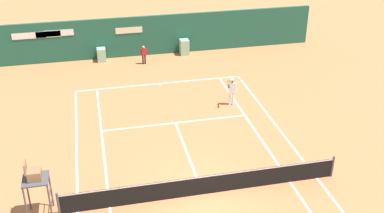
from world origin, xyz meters
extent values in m
plane|color=#C67042|center=(0.00, 0.00, 0.00)|extent=(80.00, 80.00, 0.00)
cube|color=white|center=(0.00, 11.70, 0.00)|extent=(10.60, 0.10, 0.01)
cube|color=white|center=(-5.30, 0.00, 0.00)|extent=(0.10, 23.40, 0.01)
cube|color=white|center=(-4.00, 0.00, 0.00)|extent=(0.10, 23.40, 0.01)
cube|color=white|center=(4.00, 0.00, 0.00)|extent=(0.10, 23.40, 0.01)
cube|color=white|center=(5.30, 0.00, 0.00)|extent=(0.10, 23.40, 0.01)
cube|color=white|center=(0.00, 6.40, 0.00)|extent=(8.00, 0.10, 0.01)
cube|color=white|center=(0.00, 3.20, 0.00)|extent=(0.10, 6.40, 0.01)
cube|color=white|center=(0.00, 11.55, 0.00)|extent=(0.10, 0.24, 0.01)
cylinder|color=#4C4C51|center=(-6.00, 0.00, 0.53)|extent=(0.10, 0.10, 1.07)
cylinder|color=#4C4C51|center=(6.00, 0.00, 0.53)|extent=(0.10, 0.10, 1.07)
cube|color=black|center=(0.00, 0.00, 0.47)|extent=(12.00, 0.03, 0.95)
cube|color=white|center=(0.00, 0.00, 0.92)|extent=(12.00, 0.04, 0.06)
cube|color=#1E5642|center=(0.00, 17.00, 1.47)|extent=(25.00, 0.24, 2.94)
cube|color=white|center=(-6.19, 16.86, 2.16)|extent=(2.03, 0.02, 0.44)
cube|color=beige|center=(-6.89, 16.86, 2.12)|extent=(1.68, 0.02, 0.44)
cube|color=beige|center=(-1.33, 16.86, 2.01)|extent=(1.92, 0.02, 0.44)
cube|color=white|center=(-8.18, 16.86, 2.12)|extent=(2.26, 0.02, 0.44)
cube|color=#8CB793|center=(-3.42, 16.45, 0.48)|extent=(0.60, 0.70, 0.96)
cube|color=#8CB793|center=(2.62, 16.45, 0.57)|extent=(0.64, 0.70, 1.14)
cylinder|color=#47474C|center=(-6.26, 0.61, 0.86)|extent=(0.07, 0.07, 1.72)
cylinder|color=#47474C|center=(-6.26, -0.29, 0.86)|extent=(0.07, 0.07, 1.72)
cylinder|color=#47474C|center=(-7.16, 0.61, 0.86)|extent=(0.07, 0.07, 1.72)
cylinder|color=#47474C|center=(-7.16, -0.29, 0.86)|extent=(0.07, 0.07, 1.72)
cylinder|color=#47474C|center=(-6.26, 0.16, 0.52)|extent=(0.04, 0.81, 0.04)
cylinder|color=#47474C|center=(-6.26, 0.16, 1.03)|extent=(0.04, 0.81, 0.04)
cube|color=#47474C|center=(-6.71, 0.16, 1.75)|extent=(1.00, 1.00, 0.06)
cube|color=olive|center=(-6.71, 0.16, 1.98)|extent=(0.52, 0.56, 0.40)
cube|color=olive|center=(-7.00, 0.16, 2.36)|extent=(0.06, 0.56, 0.45)
cylinder|color=white|center=(3.73, 7.82, 0.42)|extent=(0.14, 0.14, 0.83)
cylinder|color=white|center=(3.54, 7.86, 0.42)|extent=(0.14, 0.14, 0.83)
cube|color=white|center=(3.63, 7.84, 1.13)|extent=(0.41, 0.28, 0.58)
sphere|color=brown|center=(3.63, 7.84, 1.53)|extent=(0.23, 0.23, 0.23)
cylinder|color=white|center=(3.63, 7.84, 1.62)|extent=(0.22, 0.22, 0.06)
cylinder|color=white|center=(3.86, 7.80, 1.08)|extent=(0.09, 0.09, 0.56)
cylinder|color=brown|center=(3.35, 7.61, 1.36)|extent=(0.19, 0.57, 0.09)
cylinder|color=black|center=(3.30, 7.33, 1.47)|extent=(0.03, 0.03, 0.22)
torus|color=yellow|center=(3.30, 7.33, 1.72)|extent=(0.30, 0.08, 0.30)
cylinder|color=silver|center=(3.30, 7.33, 1.72)|extent=(0.26, 0.05, 0.26)
cylinder|color=black|center=(-0.46, 15.23, 0.34)|extent=(0.11, 0.11, 0.68)
cylinder|color=black|center=(-0.61, 15.22, 0.34)|extent=(0.11, 0.11, 0.68)
cube|color=#AD1E1E|center=(-0.54, 15.23, 0.92)|extent=(0.32, 0.20, 0.48)
sphere|color=tan|center=(-0.54, 15.23, 1.26)|extent=(0.19, 0.19, 0.19)
cylinder|color=#AD1E1E|center=(-0.35, 15.25, 0.89)|extent=(0.07, 0.07, 0.46)
cylinder|color=#AD1E1E|center=(-0.73, 15.21, 0.89)|extent=(0.07, 0.07, 0.46)
sphere|color=#CCE033|center=(-0.30, 7.04, 0.03)|extent=(0.07, 0.07, 0.07)
camera|label=1|loc=(-4.06, -15.83, 12.74)|focal=44.28mm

